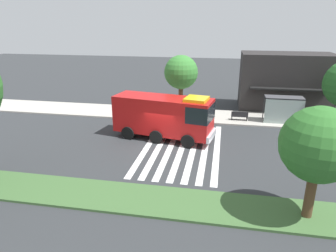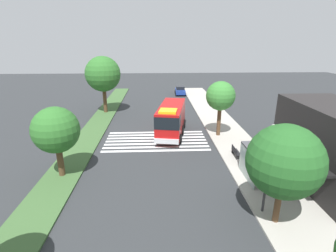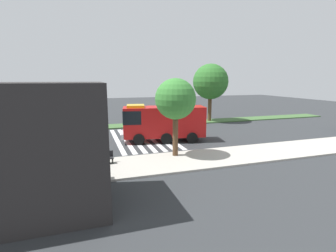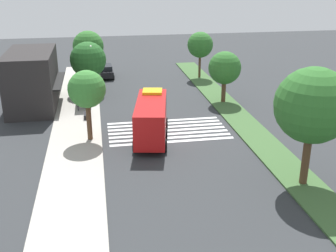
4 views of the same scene
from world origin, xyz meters
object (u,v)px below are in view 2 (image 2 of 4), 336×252
(sidewalk_tree_center, at_px, (284,161))
(bus_stop_shelter, at_px, (252,158))
(parked_car_west, at_px, (180,90))
(median_tree_far_west, at_px, (103,74))
(street_lamp, at_px, (269,162))
(sidewalk_tree_far_west, at_px, (221,96))
(median_tree_west, at_px, (56,130))
(fire_truck, at_px, (171,119))
(bench_near_shelter, at_px, (236,152))

(sidewalk_tree_center, bearing_deg, bus_stop_shelter, 176.95)
(parked_car_west, height_order, bus_stop_shelter, bus_stop_shelter)
(bus_stop_shelter, xyz_separation_m, median_tree_far_west, (-20.46, -15.12, 3.97))
(street_lamp, xyz_separation_m, sidewalk_tree_far_west, (-13.91, 0.40, 1.06))
(median_tree_west, bearing_deg, sidewalk_tree_far_west, 120.04)
(sidewalk_tree_center, distance_m, median_tree_west, 16.12)
(fire_truck, bearing_deg, sidewalk_tree_center, 30.06)
(fire_truck, distance_m, sidewalk_tree_far_west, 6.05)
(bus_stop_shelter, xyz_separation_m, street_lamp, (4.13, -0.67, 1.73))
(bus_stop_shelter, relative_size, sidewalk_tree_center, 0.57)
(parked_car_west, relative_size, median_tree_west, 0.75)
(bench_near_shelter, bearing_deg, sidewalk_tree_far_west, -177.03)
(fire_truck, distance_m, bus_stop_shelter, 11.68)
(street_lamp, bearing_deg, fire_truck, -160.60)
(fire_truck, relative_size, bench_near_shelter, 5.39)
(fire_truck, xyz_separation_m, bench_near_shelter, (6.18, 5.74, -1.46))
(fire_truck, height_order, sidewalk_tree_center, sidewalk_tree_center)
(parked_car_west, distance_m, median_tree_west, 35.14)
(fire_truck, distance_m, sidewalk_tree_center, 16.34)
(street_lamp, bearing_deg, bus_stop_shelter, 170.76)
(median_tree_far_west, height_order, median_tree_west, median_tree_far_west)
(bus_stop_shelter, bearing_deg, median_tree_west, -94.55)
(sidewalk_tree_far_west, bearing_deg, fire_truck, -94.18)
(fire_truck, distance_m, median_tree_far_west, 14.44)
(bench_near_shelter, bearing_deg, median_tree_far_west, -137.39)
(bench_near_shelter, bearing_deg, parked_car_west, -175.21)
(fire_truck, relative_size, parked_car_west, 2.02)
(fire_truck, height_order, median_tree_far_west, median_tree_far_west)
(sidewalk_tree_far_west, bearing_deg, median_tree_far_west, -125.72)
(fire_truck, relative_size, median_tree_west, 1.52)
(bench_near_shelter, distance_m, sidewalk_tree_far_west, 7.09)
(median_tree_far_west, bearing_deg, street_lamp, 30.43)
(parked_car_west, bearing_deg, sidewalk_tree_far_west, 6.63)
(parked_car_west, bearing_deg, median_tree_far_west, -41.98)
(median_tree_far_west, bearing_deg, bench_near_shelter, 42.61)
(median_tree_west, bearing_deg, fire_truck, 133.68)
(sidewalk_tree_center, xyz_separation_m, median_tree_west, (-6.29, -14.85, -0.14))
(sidewalk_tree_far_west, height_order, median_tree_west, sidewalk_tree_far_west)
(sidewalk_tree_center, distance_m, median_tree_far_west, 29.60)
(fire_truck, bearing_deg, median_tree_far_west, -127.08)
(street_lamp, height_order, sidewalk_tree_center, sidewalk_tree_center)
(street_lamp, height_order, median_tree_far_west, median_tree_far_west)
(street_lamp, height_order, median_tree_west, street_lamp)
(sidewalk_tree_far_west, relative_size, median_tree_far_west, 0.75)
(bus_stop_shelter, bearing_deg, parked_car_west, -175.83)
(bus_stop_shelter, height_order, sidewalk_tree_far_west, sidewalk_tree_far_west)
(bus_stop_shelter, bearing_deg, bench_near_shelter, 179.59)
(median_tree_far_west, bearing_deg, fire_truck, 42.46)
(bus_stop_shelter, relative_size, street_lamp, 0.60)
(fire_truck, bearing_deg, street_lamp, 29.86)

